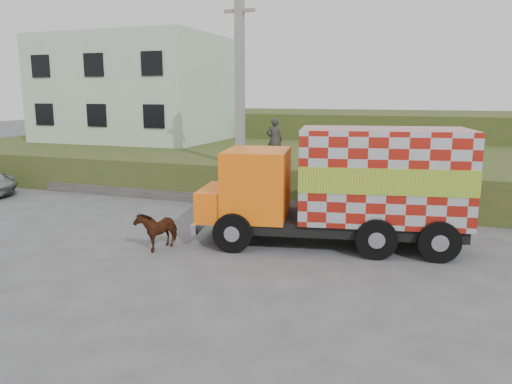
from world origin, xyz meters
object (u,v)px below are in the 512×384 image
at_px(utility_pole, 240,97).
at_px(pedestrian, 274,140).
at_px(cow, 157,229).
at_px(cargo_truck, 346,186).

relative_size(utility_pole, pedestrian, 4.48).
relative_size(utility_pole, cow, 6.23).
bearing_deg(utility_pole, pedestrian, 49.91).
height_order(cow, pedestrian, pedestrian).
bearing_deg(cow, utility_pole, 101.37).
height_order(utility_pole, cargo_truck, utility_pole).
xyz_separation_m(utility_pole, pedestrian, (0.99, 1.18, -1.68)).
distance_m(utility_pole, pedestrian, 2.28).
xyz_separation_m(cow, pedestrian, (0.93, 7.41, 1.85)).
bearing_deg(pedestrian, cow, 64.18).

